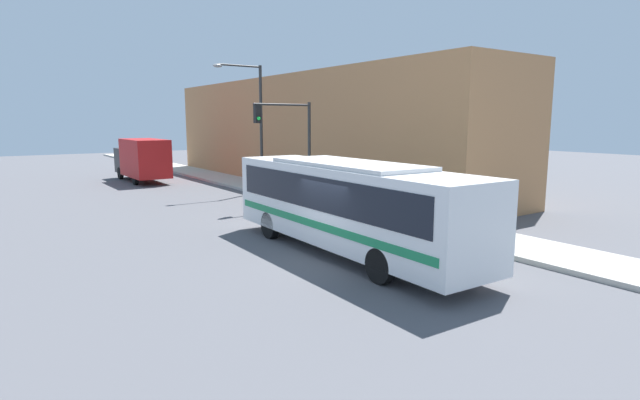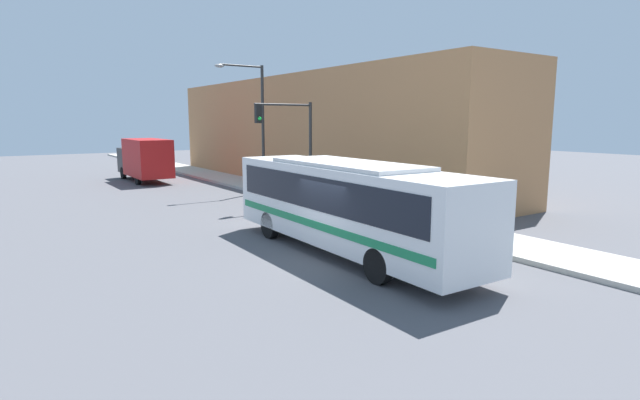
{
  "view_description": "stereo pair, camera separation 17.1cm",
  "coord_description": "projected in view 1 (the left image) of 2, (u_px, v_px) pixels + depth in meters",
  "views": [
    {
      "loc": [
        -9.17,
        -12.2,
        4.35
      ],
      "look_at": [
        1.74,
        3.4,
        1.31
      ],
      "focal_mm": 28.0,
      "sensor_mm": 36.0,
      "label": 1
    },
    {
      "loc": [
        -9.02,
        -12.3,
        4.35
      ],
      "look_at": [
        1.74,
        3.4,
        1.31
      ],
      "focal_mm": 28.0,
      "sensor_mm": 36.0,
      "label": 2
    }
  ],
  "objects": [
    {
      "name": "ground_plane",
      "position": [
        336.0,
        260.0,
        15.75
      ],
      "size": [
        120.0,
        120.0,
        0.0
      ],
      "primitive_type": "plane",
      "color": "#515156"
    },
    {
      "name": "sidewalk",
      "position": [
        234.0,
        181.0,
        35.27
      ],
      "size": [
        2.83,
        70.0,
        0.17
      ],
      "color": "#B7B2A8",
      "rests_on": "ground_plane"
    },
    {
      "name": "building_facade",
      "position": [
        309.0,
        131.0,
        34.77
      ],
      "size": [
        6.0,
        32.0,
        7.24
      ],
      "color": "#B27A4C",
      "rests_on": "ground_plane"
    },
    {
      "name": "city_bus",
      "position": [
        348.0,
        201.0,
        16.22
      ],
      "size": [
        2.78,
        10.85,
        3.04
      ],
      "rotation": [
        0.0,
        0.0,
        -0.03
      ],
      "color": "white",
      "rests_on": "ground_plane"
    },
    {
      "name": "delivery_truck",
      "position": [
        142.0,
        159.0,
        35.64
      ],
      "size": [
        2.26,
        6.96,
        3.05
      ],
      "color": "#B21919",
      "rests_on": "ground_plane"
    },
    {
      "name": "fire_hydrant",
      "position": [
        350.0,
        203.0,
        23.2
      ],
      "size": [
        0.21,
        0.28,
        0.77
      ],
      "color": "gold",
      "rests_on": "sidewalk"
    },
    {
      "name": "traffic_light_pole",
      "position": [
        290.0,
        134.0,
        25.09
      ],
      "size": [
        3.28,
        0.35,
        5.1
      ],
      "color": "#2D2D2D",
      "rests_on": "sidewalk"
    },
    {
      "name": "parking_meter",
      "position": [
        328.0,
        190.0,
        24.59
      ],
      "size": [
        0.14,
        0.14,
        1.18
      ],
      "color": "#2D2D2D",
      "rests_on": "sidewalk"
    },
    {
      "name": "street_lamp",
      "position": [
        255.0,
        116.0,
        29.76
      ],
      "size": [
        3.08,
        0.28,
        7.41
      ],
      "color": "#2D2D2D",
      "rests_on": "sidewalk"
    },
    {
      "name": "pedestrian_near_corner",
      "position": [
        391.0,
        193.0,
        22.98
      ],
      "size": [
        0.34,
        0.34,
        1.7
      ],
      "color": "slate",
      "rests_on": "sidewalk"
    },
    {
      "name": "pedestrian_mid_block",
      "position": [
        354.0,
        189.0,
        24.47
      ],
      "size": [
        0.34,
        0.34,
        1.64
      ],
      "color": "#47382D",
      "rests_on": "sidewalk"
    }
  ]
}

